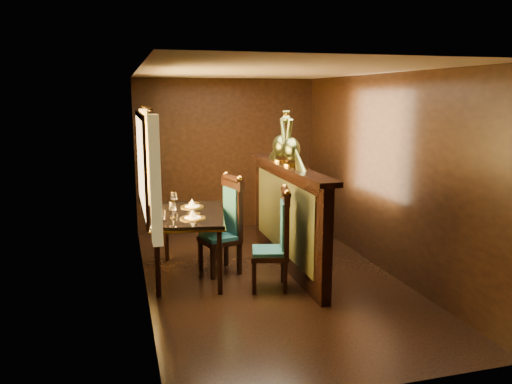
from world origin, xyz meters
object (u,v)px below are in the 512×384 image
chair_right (228,221)px  peacock_left (291,139)px  peacock_right (281,136)px  chair_left (279,236)px  dining_table (189,219)px

chair_right → peacock_left: 1.31m
peacock_right → peacock_left: bearing=-90.0°
peacock_right → chair_left: bearing=-108.9°
dining_table → peacock_right: 1.61m
dining_table → chair_right: (0.49, 0.06, -0.08)m
peacock_left → peacock_right: bearing=90.0°
dining_table → chair_right: 0.50m
dining_table → chair_right: chair_right is taller
chair_left → peacock_left: (0.32, 0.53, 1.07)m
chair_right → peacock_right: size_ratio=1.87×
dining_table → chair_left: chair_left is taller
chair_right → peacock_left: (0.77, -0.20, 1.04)m
peacock_left → chair_right: bearing=165.6°
chair_left → dining_table: bearing=158.4°
chair_left → peacock_left: size_ratio=1.78×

